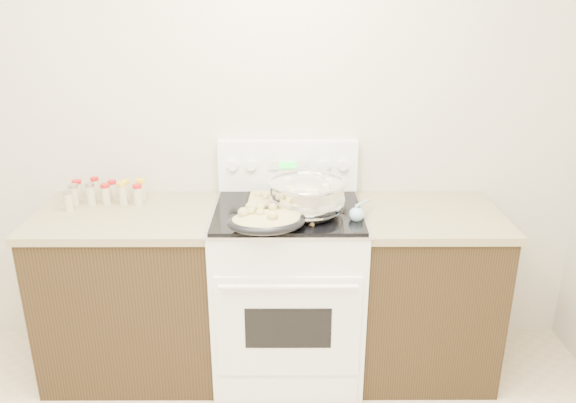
{
  "coord_description": "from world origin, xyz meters",
  "views": [
    {
      "loc": [
        0.34,
        -1.24,
        1.97
      ],
      "look_at": [
        0.35,
        1.37,
        1.0
      ],
      "focal_mm": 35.0,
      "sensor_mm": 36.0,
      "label": 1
    }
  ],
  "objects": [
    {
      "name": "blue_ladle",
      "position": [
        0.69,
        1.28,
        0.97
      ],
      "size": [
        0.14,
        0.25,
        0.09
      ],
      "color": "#82AEC2",
      "rests_on": "kitchen_range"
    },
    {
      "name": "baking_sheet",
      "position": [
        0.32,
        1.49,
        0.96
      ],
      "size": [
        0.38,
        0.27,
        0.06
      ],
      "color": "black",
      "rests_on": "kitchen_range"
    },
    {
      "name": "counter_right",
      "position": [
        1.08,
        1.43,
        0.46
      ],
      "size": [
        0.73,
        0.67,
        0.92
      ],
      "color": "black",
      "rests_on": "ground"
    },
    {
      "name": "mixing_bowl",
      "position": [
        0.44,
        1.34,
        1.03
      ],
      "size": [
        0.49,
        0.49,
        0.23
      ],
      "color": "silver",
      "rests_on": "kitchen_range"
    },
    {
      "name": "spice_jars",
      "position": [
        -0.62,
        1.57,
        0.98
      ],
      "size": [
        0.4,
        0.23,
        0.13
      ],
      "color": "#BFB28C",
      "rests_on": "counter_left"
    },
    {
      "name": "counter_left",
      "position": [
        -0.48,
        1.43,
        0.46
      ],
      "size": [
        0.93,
        0.67,
        0.92
      ],
      "color": "black",
      "rests_on": "ground"
    },
    {
      "name": "roasting_pan",
      "position": [
        0.25,
        1.14,
        0.99
      ],
      "size": [
        0.39,
        0.3,
        0.11
      ],
      "color": "black",
      "rests_on": "kitchen_range"
    },
    {
      "name": "wooden_spoon",
      "position": [
        0.33,
        1.22,
        0.95
      ],
      "size": [
        0.19,
        0.19,
        0.04
      ],
      "color": "#9A7B46",
      "rests_on": "kitchen_range"
    },
    {
      "name": "room_shell",
      "position": [
        0.0,
        0.0,
        1.7
      ],
      "size": [
        4.1,
        3.6,
        2.75
      ],
      "color": "beige",
      "rests_on": "ground"
    },
    {
      "name": "kitchen_range",
      "position": [
        0.35,
        1.42,
        0.49
      ],
      "size": [
        0.78,
        0.73,
        1.22
      ],
      "color": "white",
      "rests_on": "ground"
    }
  ]
}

